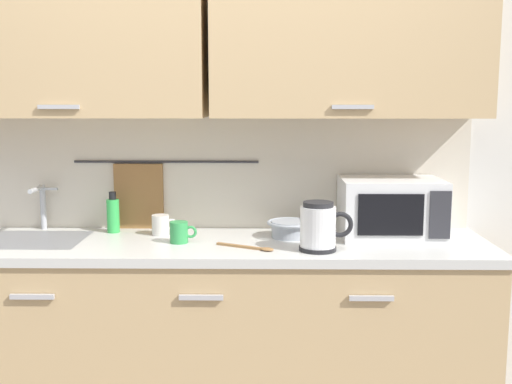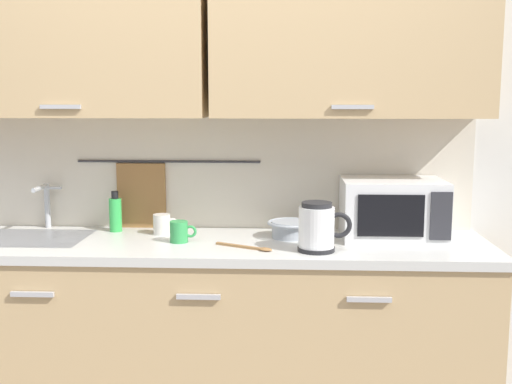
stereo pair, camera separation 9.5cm
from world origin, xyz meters
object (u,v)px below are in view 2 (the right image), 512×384
microwave (392,209)px  electric_kettle (318,227)px  dish_soap_bottle (115,214)px  mug_near_sink (162,224)px  wooden_spoon (251,248)px  mug_by_kettle (180,232)px  mixing_bowl (290,228)px

microwave → electric_kettle: 0.45m
microwave → dish_soap_bottle: 1.31m
mug_near_sink → microwave: bearing=-1.1°
mug_near_sink → wooden_spoon: (0.43, -0.27, -0.04)m
dish_soap_bottle → mug_by_kettle: dish_soap_bottle is taller
mug_near_sink → wooden_spoon: bearing=-32.0°
dish_soap_bottle → wooden_spoon: (0.67, -0.32, -0.08)m
mixing_bowl → wooden_spoon: 0.29m
electric_kettle → dish_soap_bottle: 1.01m
mug_by_kettle → electric_kettle: bearing=-12.2°
microwave → wooden_spoon: microwave is taller
dish_soap_bottle → mug_near_sink: (0.24, -0.05, -0.04)m
mixing_bowl → mug_by_kettle: mug_by_kettle is taller
dish_soap_bottle → mixing_bowl: size_ratio=0.92×
wooden_spoon → mixing_bowl: bearing=53.0°
electric_kettle → mug_by_kettle: (-0.61, 0.13, -0.05)m
microwave → mixing_bowl: 0.48m
mixing_bowl → mug_by_kettle: 0.51m
electric_kettle → mixing_bowl: (-0.11, 0.25, -0.06)m
electric_kettle → dish_soap_bottle: (-0.95, 0.35, -0.01)m
dish_soap_bottle → electric_kettle: bearing=-19.9°
mug_near_sink → wooden_spoon: size_ratio=0.46×
microwave → wooden_spoon: 0.70m
mug_by_kettle → mug_near_sink: bearing=124.3°
microwave → mug_by_kettle: (-0.96, -0.14, -0.09)m
mug_near_sink → mug_by_kettle: same height
wooden_spoon → microwave: bearing=21.4°
electric_kettle → microwave: bearing=37.3°
dish_soap_bottle → wooden_spoon: dish_soap_bottle is taller
mug_near_sink → mixing_bowl: mug_near_sink is taller
electric_kettle → mug_by_kettle: bearing=167.8°
mug_by_kettle → wooden_spoon: bearing=-18.9°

